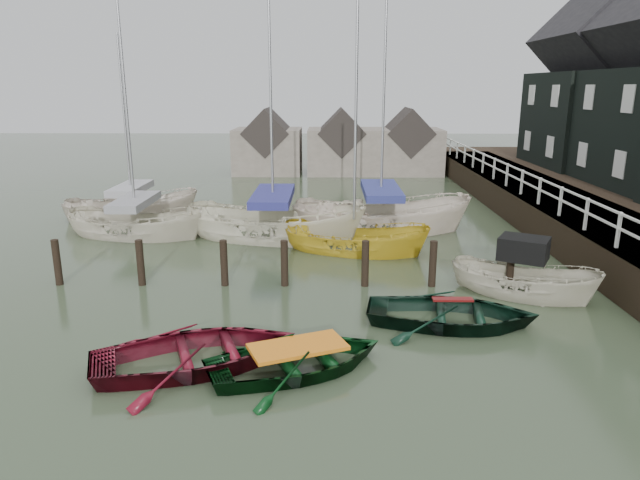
{
  "coord_description": "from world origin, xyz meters",
  "views": [
    {
      "loc": [
        0.07,
        -13.13,
        5.78
      ],
      "look_at": [
        -0.14,
        3.07,
        1.4
      ],
      "focal_mm": 32.0,
      "sensor_mm": 36.0,
      "label": 1
    }
  ],
  "objects_px": {
    "rowboat_red": "(199,366)",
    "sailboat_e": "(133,217)",
    "rowboat_dkgreen": "(451,324)",
    "motorboat": "(522,292)",
    "sailboat_b": "(274,236)",
    "sailboat_c": "(354,250)",
    "sailboat_d": "(380,229)",
    "rowboat_green": "(298,370)",
    "sailboat_a": "(137,234)"
  },
  "relations": [
    {
      "from": "sailboat_b",
      "to": "sailboat_e",
      "type": "distance_m",
      "value": 7.52
    },
    {
      "from": "sailboat_d",
      "to": "sailboat_e",
      "type": "height_order",
      "value": "sailboat_d"
    },
    {
      "from": "rowboat_dkgreen",
      "to": "sailboat_b",
      "type": "height_order",
      "value": "sailboat_b"
    },
    {
      "from": "sailboat_e",
      "to": "sailboat_c",
      "type": "bearing_deg",
      "value": -135.54
    },
    {
      "from": "sailboat_c",
      "to": "sailboat_a",
      "type": "bearing_deg",
      "value": 95.39
    },
    {
      "from": "rowboat_dkgreen",
      "to": "sailboat_c",
      "type": "xyz_separation_m",
      "value": [
        -2.16,
        6.59,
        0.02
      ]
    },
    {
      "from": "rowboat_red",
      "to": "sailboat_c",
      "type": "distance_m",
      "value": 9.6
    },
    {
      "from": "sailboat_d",
      "to": "sailboat_e",
      "type": "distance_m",
      "value": 11.2
    },
    {
      "from": "rowboat_dkgreen",
      "to": "motorboat",
      "type": "distance_m",
      "value": 3.2
    },
    {
      "from": "rowboat_dkgreen",
      "to": "sailboat_a",
      "type": "relative_size",
      "value": 0.36
    },
    {
      "from": "rowboat_green",
      "to": "motorboat",
      "type": "relative_size",
      "value": 0.88
    },
    {
      "from": "rowboat_red",
      "to": "sailboat_b",
      "type": "distance_m",
      "value": 10.65
    },
    {
      "from": "rowboat_red",
      "to": "sailboat_e",
      "type": "xyz_separation_m",
      "value": [
        -6.06,
        14.04,
        0.06
      ]
    },
    {
      "from": "rowboat_dkgreen",
      "to": "motorboat",
      "type": "relative_size",
      "value": 0.96
    },
    {
      "from": "rowboat_red",
      "to": "sailboat_e",
      "type": "relative_size",
      "value": 0.48
    },
    {
      "from": "sailboat_b",
      "to": "sailboat_d",
      "type": "bearing_deg",
      "value": -59.2
    },
    {
      "from": "motorboat",
      "to": "sailboat_a",
      "type": "bearing_deg",
      "value": 92.03
    },
    {
      "from": "rowboat_green",
      "to": "sailboat_c",
      "type": "height_order",
      "value": "sailboat_c"
    },
    {
      "from": "sailboat_a",
      "to": "rowboat_red",
      "type": "bearing_deg",
      "value": -143.32
    },
    {
      "from": "rowboat_dkgreen",
      "to": "sailboat_b",
      "type": "xyz_separation_m",
      "value": [
        -5.23,
        8.36,
        0.06
      ]
    },
    {
      "from": "motorboat",
      "to": "rowboat_dkgreen",
      "type": "bearing_deg",
      "value": 158.93
    },
    {
      "from": "sailboat_a",
      "to": "sailboat_d",
      "type": "xyz_separation_m",
      "value": [
        9.8,
        1.03,
        -0.01
      ]
    },
    {
      "from": "rowboat_dkgreen",
      "to": "sailboat_b",
      "type": "bearing_deg",
      "value": 40.43
    },
    {
      "from": "motorboat",
      "to": "sailboat_b",
      "type": "xyz_separation_m",
      "value": [
        -7.67,
        6.29,
        -0.04
      ]
    },
    {
      "from": "rowboat_green",
      "to": "sailboat_d",
      "type": "height_order",
      "value": "sailboat_d"
    },
    {
      "from": "rowboat_red",
      "to": "sailboat_c",
      "type": "xyz_separation_m",
      "value": [
        3.71,
        8.85,
        0.02
      ]
    },
    {
      "from": "rowboat_green",
      "to": "sailboat_c",
      "type": "bearing_deg",
      "value": -32.65
    },
    {
      "from": "rowboat_dkgreen",
      "to": "sailboat_c",
      "type": "height_order",
      "value": "sailboat_c"
    },
    {
      "from": "rowboat_red",
      "to": "sailboat_d",
      "type": "bearing_deg",
      "value": -43.29
    },
    {
      "from": "sailboat_e",
      "to": "rowboat_red",
      "type": "bearing_deg",
      "value": -174.21
    },
    {
      "from": "rowboat_green",
      "to": "sailboat_d",
      "type": "bearing_deg",
      "value": -35.8
    },
    {
      "from": "rowboat_red",
      "to": "sailboat_a",
      "type": "bearing_deg",
      "value": 3.18
    },
    {
      "from": "rowboat_dkgreen",
      "to": "sailboat_b",
      "type": "distance_m",
      "value": 9.86
    },
    {
      "from": "rowboat_green",
      "to": "rowboat_dkgreen",
      "type": "distance_m",
      "value": 4.46
    },
    {
      "from": "rowboat_green",
      "to": "sailboat_e",
      "type": "distance_m",
      "value": 16.42
    },
    {
      "from": "motorboat",
      "to": "sailboat_e",
      "type": "distance_m",
      "value": 17.34
    },
    {
      "from": "sailboat_c",
      "to": "sailboat_d",
      "type": "relative_size",
      "value": 0.88
    },
    {
      "from": "sailboat_e",
      "to": "sailboat_a",
      "type": "bearing_deg",
      "value": -176.49
    },
    {
      "from": "motorboat",
      "to": "sailboat_c",
      "type": "distance_m",
      "value": 6.44
    },
    {
      "from": "sailboat_d",
      "to": "rowboat_green",
      "type": "bearing_deg",
      "value": 168.93
    },
    {
      "from": "rowboat_green",
      "to": "sailboat_b",
      "type": "height_order",
      "value": "sailboat_b"
    },
    {
      "from": "rowboat_red",
      "to": "sailboat_e",
      "type": "height_order",
      "value": "sailboat_e"
    },
    {
      "from": "sailboat_b",
      "to": "sailboat_e",
      "type": "bearing_deg",
      "value": 76.75
    },
    {
      "from": "sailboat_a",
      "to": "sailboat_b",
      "type": "xyz_separation_m",
      "value": [
        5.5,
        -0.29,
        -0.01
      ]
    },
    {
      "from": "motorboat",
      "to": "sailboat_a",
      "type": "distance_m",
      "value": 14.72
    },
    {
      "from": "rowboat_red",
      "to": "motorboat",
      "type": "relative_size",
      "value": 1.0
    },
    {
      "from": "motorboat",
      "to": "sailboat_e",
      "type": "xyz_separation_m",
      "value": [
        -14.37,
        9.71,
        -0.04
      ]
    },
    {
      "from": "sailboat_b",
      "to": "sailboat_c",
      "type": "distance_m",
      "value": 3.55
    },
    {
      "from": "sailboat_b",
      "to": "sailboat_c",
      "type": "bearing_deg",
      "value": -106.26
    },
    {
      "from": "sailboat_a",
      "to": "rowboat_green",
      "type": "bearing_deg",
      "value": -135.07
    }
  ]
}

